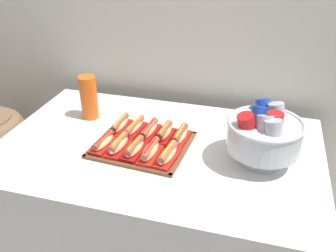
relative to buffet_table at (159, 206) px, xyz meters
The scene contains 14 objects.
buffet_table is the anchor object (origin of this frame).
serving_tray 0.37m from the buffet_table, 162.34° to the right, with size 0.43×0.39×0.01m.
hot_dog_0 0.46m from the buffet_table, 157.30° to the right, with size 0.09×0.16×0.06m.
hot_dog_1 0.43m from the buffet_table, 146.32° to the right, with size 0.08×0.17×0.06m.
hot_dog_2 0.41m from the buffet_table, 125.07° to the right, with size 0.08×0.16×0.06m.
hot_dog_3 0.41m from the buffet_table, 88.90° to the right, with size 0.07×0.17×0.06m.
hot_dog_4 0.41m from the buffet_table, 56.04° to the right, with size 0.08×0.17×0.06m.
hot_dog_5 0.45m from the buffet_table, 161.24° to the left, with size 0.07×0.17×0.06m.
hot_dog_6 0.42m from the buffet_table, 154.00° to the left, with size 0.08×0.18×0.06m.
hot_dog_7 0.40m from the buffet_table, 135.04° to the left, with size 0.07×0.18×0.06m.
hot_dog_8 0.39m from the buffet_table, 76.15° to the left, with size 0.07×0.16×0.06m.
hot_dog_9 0.40m from the buffet_table, 29.65° to the left, with size 0.07×0.17×0.06m.
punch_bowl 0.67m from the buffet_table, ahead, with size 0.31×0.31×0.25m.
cup_stack 0.64m from the buffet_table, 157.69° to the left, with size 0.09×0.09×0.22m.
Camera 1 is at (0.42, -1.33, 1.63)m, focal length 39.26 mm.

